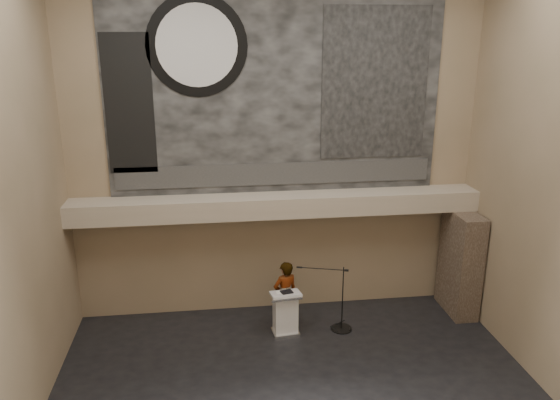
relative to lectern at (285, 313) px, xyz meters
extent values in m
cube|color=#7E6C50|center=(-0.05, 1.44, 3.70)|extent=(10.00, 0.02, 8.50)
cube|color=#7E6C50|center=(-0.05, -6.56, 3.70)|extent=(10.00, 0.02, 8.50)
cube|color=#7E6C50|center=(-5.05, -2.56, 3.70)|extent=(0.02, 8.00, 8.50)
cube|color=tan|center=(-0.05, 1.04, 2.40)|extent=(10.00, 0.80, 0.50)
cylinder|color=#B2893D|center=(-1.65, 0.99, 2.12)|extent=(0.04, 0.04, 0.06)
cylinder|color=#B2893D|center=(1.85, 0.99, 2.12)|extent=(0.04, 0.04, 0.06)
cube|color=black|center=(-0.05, 1.41, 5.15)|extent=(8.00, 0.05, 5.00)
cube|color=#2D2D2D|center=(-0.05, 1.37, 3.10)|extent=(7.76, 0.02, 0.55)
cylinder|color=black|center=(-1.85, 1.37, 6.15)|extent=(2.30, 0.02, 2.30)
cylinder|color=silver|center=(-1.85, 1.35, 6.15)|extent=(1.84, 0.02, 1.84)
cube|color=black|center=(2.35, 1.37, 5.25)|extent=(2.60, 0.02, 3.60)
cube|color=black|center=(-3.45, 1.37, 4.85)|extent=(1.10, 0.02, 3.20)
cube|color=#3E3026|center=(4.60, 0.59, 0.80)|extent=(0.60, 1.40, 2.70)
cube|color=silver|center=(0.00, 0.00, -0.51)|extent=(0.67, 0.54, 0.08)
cube|color=white|center=(0.00, 0.00, 0.01)|extent=(0.59, 0.43, 0.96)
cube|color=white|center=(0.00, -0.02, 0.52)|extent=(0.75, 0.57, 0.13)
cube|color=black|center=(0.03, -0.02, 0.56)|extent=(0.31, 0.28, 0.04)
cube|color=white|center=(-0.10, -0.05, 0.55)|extent=(0.27, 0.34, 0.00)
imported|color=white|center=(0.04, 0.32, 0.32)|extent=(0.74, 0.61, 1.74)
cylinder|color=black|center=(1.40, 0.03, -0.54)|extent=(0.52, 0.52, 0.02)
cylinder|color=black|center=(1.40, 0.03, 0.28)|extent=(0.03, 0.03, 1.66)
cylinder|color=black|center=(0.89, 0.17, 1.03)|extent=(1.14, 0.35, 0.02)
camera|label=1|loc=(-1.63, -11.55, 6.49)|focal=35.00mm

